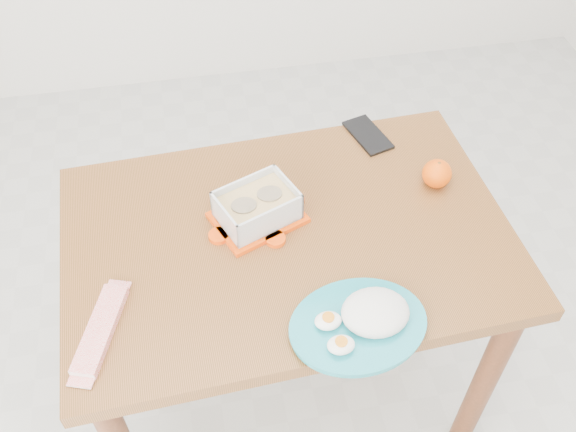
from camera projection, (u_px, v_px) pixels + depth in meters
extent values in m
plane|color=#B7B7B2|center=(312.00, 388.00, 2.05)|extent=(3.50, 3.50, 0.00)
cube|color=brown|center=(288.00, 239.00, 1.51)|extent=(1.07, 0.74, 0.04)
cylinder|color=brown|center=(484.00, 381.00, 1.68)|extent=(0.06, 0.06, 0.71)
cylinder|color=brown|center=(115.00, 276.00, 1.91)|extent=(0.06, 0.06, 0.71)
cylinder|color=brown|center=(407.00, 222.00, 2.05)|extent=(0.06, 0.06, 0.71)
cube|color=#F24507|center=(258.00, 218.00, 1.52)|extent=(0.24, 0.22, 0.01)
cube|color=silver|center=(257.00, 205.00, 1.49)|extent=(0.21, 0.19, 0.07)
cube|color=tan|center=(257.00, 207.00, 1.50)|extent=(0.20, 0.17, 0.05)
cylinder|color=#8E795D|center=(244.00, 208.00, 1.47)|extent=(0.08, 0.08, 0.02)
cylinder|color=#8E795D|center=(270.00, 196.00, 1.50)|extent=(0.08, 0.08, 0.02)
sphere|color=#FF5B05|center=(437.00, 174.00, 1.58)|extent=(0.07, 0.07, 0.07)
cylinder|color=teal|center=(358.00, 326.00, 1.32)|extent=(0.32, 0.32, 0.02)
ellipsoid|color=white|center=(376.00, 309.00, 1.30)|extent=(0.16, 0.14, 0.06)
ellipsoid|color=white|center=(328.00, 321.00, 1.30)|extent=(0.06, 0.05, 0.03)
ellipsoid|color=white|center=(341.00, 345.00, 1.26)|extent=(0.06, 0.05, 0.03)
cube|color=red|center=(100.00, 330.00, 1.31)|extent=(0.12, 0.22, 0.02)
cube|color=black|center=(368.00, 135.00, 1.73)|extent=(0.11, 0.17, 0.01)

